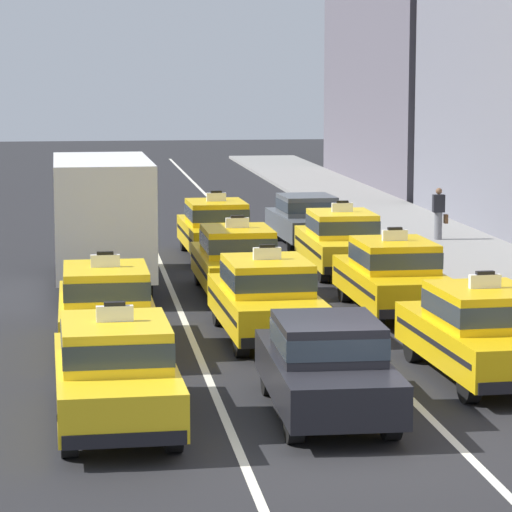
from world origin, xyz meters
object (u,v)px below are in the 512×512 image
(sedan_center_nearest, at_px, (327,364))
(taxi_right_second, at_px, (393,275))
(taxi_center_fourth, at_px, (216,228))
(taxi_left_nearest, at_px, (115,370))
(taxi_right_nearest, at_px, (482,331))
(sedan_right_fourth, at_px, (306,219))
(taxi_left_second, at_px, (106,306))
(pedestrian_by_storefront, at_px, (439,214))
(box_truck_left_third, at_px, (101,216))
(taxi_center_third, at_px, (237,259))
(taxi_center_second, at_px, (266,297))
(taxi_right_third, at_px, (341,240))

(sedan_center_nearest, relative_size, taxi_right_second, 0.95)
(sedan_center_nearest, distance_m, taxi_center_fourth, 17.27)
(taxi_left_nearest, bearing_deg, taxi_right_nearest, 18.11)
(taxi_right_nearest, bearing_deg, sedan_right_fourth, 90.19)
(taxi_left_second, bearing_deg, pedestrian_by_storefront, 52.75)
(sedan_center_nearest, xyz_separation_m, pedestrian_by_storefront, (7.26, 19.23, 0.11))
(box_truck_left_third, distance_m, taxi_center_third, 3.73)
(taxi_center_second, xyz_separation_m, taxi_right_third, (3.22, 8.20, 0.00))
(taxi_left_nearest, distance_m, sedan_right_fourth, 20.53)
(box_truck_left_third, height_order, taxi_center_second, box_truck_left_third)
(sedan_center_nearest, bearing_deg, taxi_center_second, 91.13)
(taxi_left_nearest, distance_m, box_truck_left_third, 12.86)
(taxi_left_nearest, distance_m, taxi_center_second, 6.77)
(taxi_left_second, bearing_deg, taxi_right_third, 53.68)
(taxi_right_second, relative_size, pedestrian_by_storefront, 2.84)
(sedan_center_nearest, relative_size, taxi_center_fourth, 0.94)
(taxi_center_third, relative_size, pedestrian_by_storefront, 2.84)
(box_truck_left_third, xyz_separation_m, sedan_center_nearest, (3.28, -12.72, -0.93))
(taxi_center_second, distance_m, taxi_center_fourth, 11.42)
(taxi_right_third, bearing_deg, taxi_left_nearest, -114.34)
(taxi_left_nearest, bearing_deg, sedan_center_nearest, 2.01)
(taxi_right_second, xyz_separation_m, taxi_right_third, (0.01, 5.80, 0.00))
(sedan_center_nearest, height_order, taxi_right_nearest, taxi_right_nearest)
(taxi_left_nearest, xyz_separation_m, taxi_right_third, (6.41, 14.17, 0.00))
(box_truck_left_third, relative_size, sedan_center_nearest, 1.62)
(sedan_center_nearest, height_order, taxi_right_third, taxi_right_third)
(pedestrian_by_storefront, bearing_deg, taxi_right_nearest, -103.41)
(taxi_right_third, height_order, pedestrian_by_storefront, taxi_right_third)
(taxi_center_fourth, relative_size, taxi_right_third, 1.01)
(taxi_center_fourth, distance_m, taxi_right_nearest, 15.58)
(taxi_left_nearest, bearing_deg, pedestrian_by_storefront, 61.36)
(taxi_right_third, bearing_deg, taxi_center_third, -136.44)
(taxi_left_second, bearing_deg, taxi_center_third, 60.40)
(taxi_right_nearest, bearing_deg, taxi_right_third, 90.22)
(taxi_left_nearest, distance_m, taxi_right_third, 15.56)
(taxi_left_nearest, bearing_deg, taxi_center_third, 73.85)
(taxi_center_fourth, height_order, pedestrian_by_storefront, taxi_center_fourth)
(sedan_right_fourth, bearing_deg, sedan_center_nearest, -99.06)
(box_truck_left_third, xyz_separation_m, taxi_center_fourth, (3.35, 4.56, -0.90))
(taxi_left_second, xyz_separation_m, taxi_center_fourth, (3.41, 11.98, 0.00))
(taxi_center_fourth, height_order, taxi_right_third, same)
(taxi_center_third, relative_size, sedan_right_fourth, 1.05)
(sedan_center_nearest, xyz_separation_m, taxi_right_third, (3.10, 14.06, 0.03))
(box_truck_left_third, xyz_separation_m, taxi_center_second, (3.17, -6.86, -0.90))
(taxi_left_second, relative_size, taxi_right_nearest, 0.99)
(pedestrian_by_storefront, bearing_deg, taxi_center_third, -131.82)
(taxi_center_third, xyz_separation_m, taxi_right_third, (3.18, 3.03, 0.00))
(box_truck_left_third, height_order, pedestrian_by_storefront, box_truck_left_third)
(taxi_left_second, bearing_deg, taxi_left_nearest, -89.68)
(taxi_center_fourth, distance_m, taxi_right_third, 4.42)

